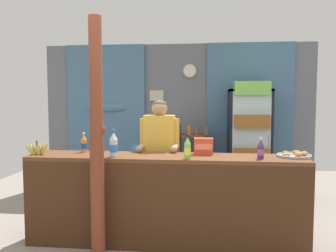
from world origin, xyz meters
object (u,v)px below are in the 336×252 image
object	(u,v)px
bottle_shelf_rack	(193,159)
soda_bottle_grape_soda	(261,150)
soda_bottle_orange_soda	(84,144)
banana_bunch	(37,149)
soda_bottle_water	(114,145)
snack_box_crackers	(204,146)
plastic_lawn_chair	(136,170)
pastry_tray	(294,155)
timber_post	(97,144)
stall_counter	(164,193)
soda_bottle_lime_soda	(188,148)
drink_fridge	(249,135)
shopkeeper	(159,148)

from	to	relation	value
bottle_shelf_rack	soda_bottle_grape_soda	world-z (taller)	soda_bottle_grape_soda
soda_bottle_orange_soda	banana_bunch	size ratio (longest dim) A/B	0.82
soda_bottle_water	snack_box_crackers	bearing A→B (deg)	16.33
plastic_lawn_chair	pastry_tray	distance (m)	2.54
plastic_lawn_chair	soda_bottle_water	distance (m)	1.77
timber_post	banana_bunch	world-z (taller)	timber_post
plastic_lawn_chair	soda_bottle_grape_soda	distance (m)	2.37
stall_counter	soda_bottle_lime_soda	world-z (taller)	soda_bottle_lime_soda
plastic_lawn_chair	snack_box_crackers	bearing A→B (deg)	-52.70
timber_post	pastry_tray	xyz separation A→B (m)	(2.00, 0.47, -0.15)
soda_bottle_orange_soda	snack_box_crackers	bearing A→B (deg)	-0.49
bottle_shelf_rack	pastry_tray	size ratio (longest dim) A/B	3.27
drink_fridge	bottle_shelf_rack	bearing A→B (deg)	171.40
soda_bottle_water	pastry_tray	size ratio (longest dim) A/B	0.83
soda_bottle_water	pastry_tray	world-z (taller)	soda_bottle_water
timber_post	drink_fridge	world-z (taller)	timber_post
drink_fridge	shopkeeper	size ratio (longest dim) A/B	1.18
soda_bottle_water	banana_bunch	bearing A→B (deg)	176.28
bottle_shelf_rack	soda_bottle_lime_soda	world-z (taller)	soda_bottle_lime_soda
soda_bottle_grape_soda	pastry_tray	distance (m)	0.41
timber_post	soda_bottle_lime_soda	size ratio (longest dim) A/B	9.41
bottle_shelf_rack	banana_bunch	size ratio (longest dim) A/B	4.17
pastry_tray	banana_bunch	world-z (taller)	banana_bunch
bottle_shelf_rack	soda_bottle_lime_soda	size ratio (longest dim) A/B	4.59
soda_bottle_grape_soda	soda_bottle_orange_soda	size ratio (longest dim) A/B	0.97
soda_bottle_water	soda_bottle_orange_soda	xyz separation A→B (m)	(-0.43, 0.29, -0.03)
timber_post	shopkeeper	size ratio (longest dim) A/B	1.52
bottle_shelf_rack	snack_box_crackers	distance (m)	1.91
stall_counter	soda_bottle_lime_soda	bearing A→B (deg)	-14.61
soda_bottle_water	drink_fridge	bearing A→B (deg)	50.32
stall_counter	pastry_tray	xyz separation A→B (m)	(1.37, 0.17, 0.40)
banana_bunch	plastic_lawn_chair	bearing A→B (deg)	64.25
shopkeeper	pastry_tray	distance (m)	1.55
soda_bottle_orange_soda	banana_bunch	world-z (taller)	soda_bottle_orange_soda
drink_fridge	plastic_lawn_chair	bearing A→B (deg)	-169.61
bottle_shelf_rack	pastry_tray	distance (m)	2.27
stall_counter	bottle_shelf_rack	size ratio (longest dim) A/B	2.57
shopkeeper	snack_box_crackers	bearing A→B (deg)	-30.78
snack_box_crackers	soda_bottle_grape_soda	bearing A→B (deg)	-21.31
stall_counter	shopkeeper	xyz separation A→B (m)	(-0.13, 0.57, 0.39)
bottle_shelf_rack	banana_bunch	distance (m)	2.67
shopkeeper	soda_bottle_lime_soda	distance (m)	0.75
soda_bottle_lime_soda	pastry_tray	size ratio (longest dim) A/B	0.71
stall_counter	soda_bottle_grape_soda	xyz separation A→B (m)	(1.00, 0.02, 0.48)
timber_post	soda_bottle_water	bearing A→B (deg)	70.14
timber_post	soda_bottle_water	size ratio (longest dim) A/B	8.05
banana_bunch	timber_post	bearing A→B (deg)	-22.60
soda_bottle_orange_soda	pastry_tray	distance (m)	2.34
stall_counter	bottle_shelf_rack	bearing A→B (deg)	83.99
shopkeeper	soda_bottle_lime_soda	bearing A→B (deg)	-59.38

